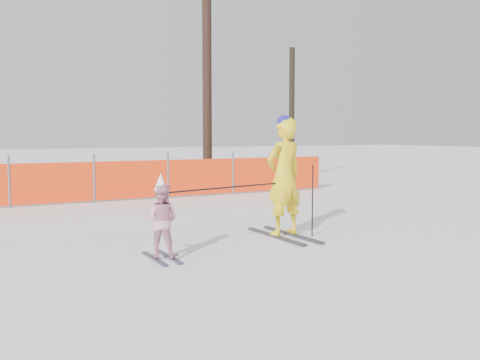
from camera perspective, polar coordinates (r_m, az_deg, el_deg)
name	(u,v)px	position (r m, az deg, el deg)	size (l,w,h in m)	color
ground	(255,246)	(8.44, 1.63, -7.04)	(120.00, 120.00, 0.00)	white
adult	(284,176)	(9.07, 4.73, 0.38)	(0.79, 1.73, 2.07)	black
child	(161,220)	(7.55, -8.40, -4.24)	(0.63, 0.91, 1.21)	black
ski_poles	(260,192)	(8.56, 2.20, -1.34)	(2.75, 0.52, 1.23)	black
safety_fence	(31,184)	(13.86, -21.36, -0.35)	(17.11, 0.06, 1.25)	#595960
tree_trunks	(236,101)	(18.75, -0.38, 8.39)	(4.80, 2.08, 6.04)	black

